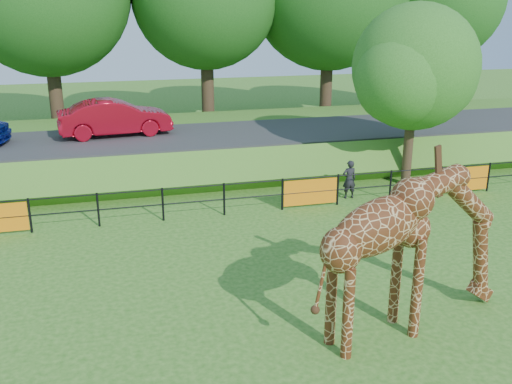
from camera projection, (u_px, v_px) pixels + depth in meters
ground at (305, 349)px, 11.50m from camera, size 90.00×90.00×0.00m
giraffe at (414, 252)px, 11.77m from camera, size 5.00×2.01×3.52m
perimeter_fence at (224, 199)px, 18.68m from camera, size 28.07×0.10×1.10m
embankment at (190, 145)px, 25.54m from camera, size 40.00×9.00×1.30m
road at (195, 136)px, 23.94m from camera, size 40.00×5.00×0.12m
car_red at (115, 118)px, 23.64m from camera, size 4.72×2.09×1.51m
visitor at (349, 179)px, 20.30m from camera, size 0.51×0.34×1.40m
tree_east at (416, 72)px, 20.86m from camera, size 5.40×4.71×6.76m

